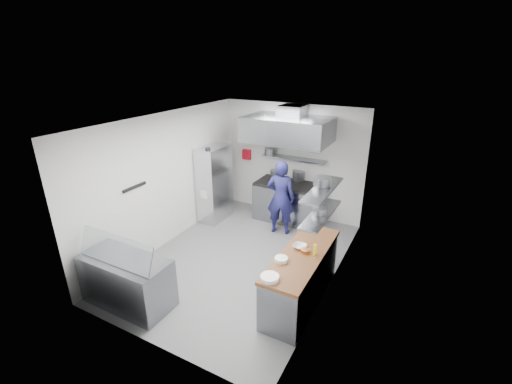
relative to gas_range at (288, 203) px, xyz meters
The scene contains 34 objects.
floor 2.15m from the gas_range, 92.73° to the right, with size 5.00×5.00×0.00m, color slate.
ceiling 3.15m from the gas_range, 92.73° to the right, with size 5.00×5.00×0.00m, color silver.
wall_back 1.04m from the gas_range, 104.04° to the left, with size 3.60×0.02×2.80m, color white.
wall_front 4.70m from the gas_range, 91.25° to the right, with size 3.60×0.02×2.80m, color white.
wall_left 2.99m from the gas_range, 132.14° to the right, with size 5.00×0.02×2.80m, color white.
wall_right 2.86m from the gas_range, 51.01° to the right, with size 5.00×0.02×2.80m, color white.
gas_range is the anchor object (origin of this frame).
cooktop 0.48m from the gas_range, ahead, with size 1.57×0.78×0.06m, color black.
stock_pot_left 0.79m from the gas_range, 154.25° to the left, with size 0.27×0.27×0.20m, color slate.
stock_pot_mid 0.72m from the gas_range, 70.58° to the left, with size 0.30×0.30×0.24m, color slate.
over_range_shelf 1.10m from the gas_range, 90.00° to the left, with size 1.60×0.30×0.04m, color gray.
shelf_pot_a 1.33m from the gas_range, 165.09° to the left, with size 0.25×0.25×0.18m, color slate.
extractor_hood 1.86m from the gas_range, 90.00° to the right, with size 1.90×1.15×0.55m, color gray.
hood_duct 2.23m from the gas_range, 90.00° to the left, with size 0.55×0.55×0.24m, color slate.
red_firebox 1.70m from the gas_range, 165.86° to the left, with size 0.22×0.10×0.26m, color red.
chef 0.82m from the gas_range, 81.77° to the right, with size 0.63×0.41×1.73m, color navy.
wire_rack 1.87m from the gas_range, 154.62° to the right, with size 0.50×0.90×1.85m, color silver.
rack_bin_a 2.02m from the gas_range, 145.09° to the right, with size 0.16×0.21×0.18m, color white.
rack_bin_b 2.01m from the gas_range, 153.30° to the right, with size 0.14×0.19×0.16m, color yellow.
rack_jar 2.32m from the gas_range, 146.64° to the right, with size 0.12×0.12×0.18m, color black.
knife_strip 3.70m from the gas_range, 122.01° to the right, with size 0.04×0.55×0.05m, color black.
prep_counter_base 3.03m from the gas_range, 62.93° to the right, with size 0.62×2.00×0.84m, color gray.
prep_counter_top 3.06m from the gas_range, 62.93° to the right, with size 0.65×2.04×0.06m, color brown.
plate_stack_a 3.79m from the gas_range, 71.25° to the right, with size 0.27×0.27×0.06m, color white.
plate_stack_b 3.31m from the gas_range, 69.18° to the right, with size 0.21×0.21×0.06m, color white.
copper_pan 3.05m from the gas_range, 62.18° to the right, with size 0.14×0.14×0.06m, color #B96A34.
squeeze_bottle 3.12m from the gas_range, 59.49° to the right, with size 0.05×0.05×0.18m, color yellow.
mixing_bowl 2.91m from the gas_range, 63.59° to the right, with size 0.22×0.22×0.05m, color white.
wall_shelf_lower 3.04m from the gas_range, 57.31° to the right, with size 0.30×1.30×0.04m, color gray.
wall_shelf_upper 3.21m from the gas_range, 57.31° to the right, with size 0.30×1.30×0.04m, color gray.
shelf_pot_c 3.08m from the gas_range, 58.04° to the right, with size 0.21×0.21×0.10m, color slate.
shelf_pot_d 3.15m from the gas_range, 56.99° to the right, with size 0.28×0.28×0.14m, color slate.
display_case 4.25m from the gas_range, 105.02° to the right, with size 1.50×0.70×0.85m, color gray.
display_glass 4.40m from the gas_range, 104.61° to the right, with size 1.47×0.02×0.45m, color silver.
Camera 1 is at (3.02, -5.10, 3.85)m, focal length 24.00 mm.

